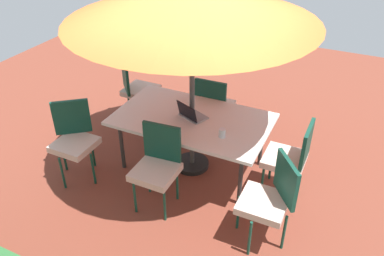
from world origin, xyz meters
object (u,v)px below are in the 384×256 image
object	(u,v)px
patio_umbrella	(192,6)
chair_northwest	(270,198)
chair_southeast	(137,87)
chair_north	(157,164)
cup	(222,133)
dining_table	(192,121)
chair_west	(291,156)
laptop	(191,114)
chair_south	(214,105)
chair_northeast	(74,138)

from	to	relation	value
patio_umbrella	chair_northwest	bearing A→B (deg)	147.64
patio_umbrella	chair_northwest	distance (m)	2.10
chair_southeast	chair_north	bearing A→B (deg)	176.47
chair_southeast	cup	bearing A→B (deg)	-160.79
dining_table	chair_north	size ratio (longest dim) A/B	1.92
chair_southeast	chair_west	size ratio (longest dim) A/B	1.00
chair_north	cup	distance (m)	0.80
dining_table	laptop	size ratio (longest dim) A/B	4.81
patio_umbrella	chair_north	bearing A→B (deg)	85.92
chair_south	chair_northeast	xyz separation A→B (m)	(1.22, 1.47, 0.00)
dining_table	chair_west	xyz separation A→B (m)	(-1.23, 0.00, -0.13)
chair_south	chair_southeast	bearing A→B (deg)	-1.39
chair_northwest	chair_northeast	size ratio (longest dim) A/B	1.00
patio_umbrella	cup	xyz separation A→B (m)	(-0.48, 0.22, -1.30)
dining_table	chair_west	world-z (taller)	chair_west
dining_table	chair_south	distance (m)	0.73
chair_northeast	chair_south	bearing A→B (deg)	12.31
chair_north	chair_northeast	world-z (taller)	same
patio_umbrella	cup	bearing A→B (deg)	154.87
dining_table	chair_west	distance (m)	1.24
chair_south	cup	xyz separation A→B (m)	(-0.49, 0.94, 0.23)
chair_south	chair_southeast	size ratio (longest dim) A/B	1.00
dining_table	chair_northwest	bearing A→B (deg)	147.64
chair_north	chair_northwest	world-z (taller)	same
patio_umbrella	laptop	xyz separation A→B (m)	(0.01, 0.00, -1.30)
patio_umbrella	chair_northeast	world-z (taller)	patio_umbrella
cup	patio_umbrella	bearing A→B (deg)	-25.13
chair_north	chair_west	size ratio (longest dim) A/B	1.00
chair_north	chair_west	xyz separation A→B (m)	(-1.29, -0.77, 0.00)
patio_umbrella	chair_north	xyz separation A→B (m)	(0.06, 0.77, -1.53)
chair_north	laptop	distance (m)	0.81
patio_umbrella	chair_northeast	distance (m)	2.10
dining_table	chair_north	world-z (taller)	chair_north
dining_table	chair_southeast	world-z (taller)	chair_southeast
patio_umbrella	chair_south	bearing A→B (deg)	-89.53
laptop	chair_north	bearing A→B (deg)	109.84
chair_northeast	chair_west	xyz separation A→B (m)	(-2.46, -0.75, 0.00)
chair_northwest	patio_umbrella	bearing A→B (deg)	-159.98
dining_table	chair_northwest	xyz separation A→B (m)	(-1.20, 0.76, -0.13)
chair_west	cup	distance (m)	0.82
patio_umbrella	chair_north	size ratio (longest dim) A/B	2.77
chair_southeast	cup	size ratio (longest dim) A/B	9.49
dining_table	chair_south	world-z (taller)	chair_south
chair_north	chair_west	world-z (taller)	same
dining_table	laptop	bearing A→B (deg)	15.40
chair_south	chair_northwest	bearing A→B (deg)	127.58
chair_west	laptop	world-z (taller)	chair_west
chair_west	cup	world-z (taller)	chair_west
dining_table	laptop	distance (m)	0.10
chair_northwest	chair_northeast	world-z (taller)	same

